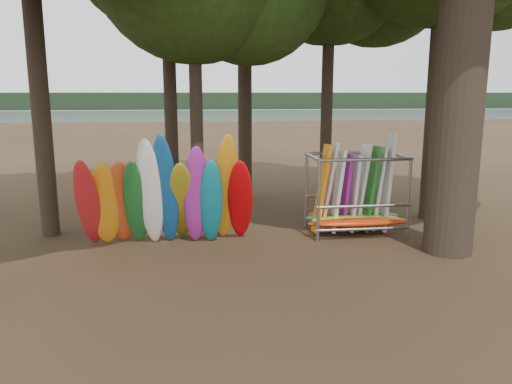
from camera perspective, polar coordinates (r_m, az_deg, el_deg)
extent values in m
plane|color=#47331E|center=(12.26, 2.19, -7.77)|extent=(120.00, 120.00, 0.00)
plane|color=gray|center=(71.57, -5.67, 8.04)|extent=(160.00, 160.00, 0.00)
cube|color=black|center=(121.46, -6.35, 10.29)|extent=(160.00, 4.00, 4.00)
cylinder|color=black|center=(15.22, -24.27, 19.40)|extent=(0.50, 0.50, 12.79)
cylinder|color=black|center=(17.05, -9.99, 17.12)|extent=(0.43, 0.43, 11.56)
cylinder|color=black|center=(19.29, -1.31, 17.22)|extent=(0.53, 0.53, 11.99)
cylinder|color=black|center=(18.63, 8.24, 15.20)|extent=(0.42, 0.42, 10.61)
cylinder|color=black|center=(14.87, -6.94, 13.15)|extent=(0.38, 0.38, 9.01)
cylinder|color=black|center=(16.81, 20.13, 16.01)|extent=(0.50, 0.50, 11.15)
ellipsoid|color=red|center=(13.30, -18.64, -1.32)|extent=(0.66, 1.80, 2.62)
ellipsoid|color=orange|center=(13.43, -16.84, -1.42)|extent=(0.94, 1.34, 2.42)
ellipsoid|color=#D14A1F|center=(13.47, -15.14, -1.25)|extent=(0.91, 1.44, 2.46)
ellipsoid|color=#1C6228|center=(13.25, -13.58, -1.31)|extent=(0.60, 1.43, 2.48)
ellipsoid|color=white|center=(13.03, -12.00, -0.15)|extent=(0.70, 1.51, 3.05)
ellipsoid|color=#144C8D|center=(13.03, -10.30, 0.11)|extent=(0.74, 1.56, 3.13)
ellipsoid|color=#A7931E|center=(13.31, -8.52, -1.15)|extent=(0.71, 1.84, 2.47)
ellipsoid|color=#A0269A|center=(13.07, -6.86, -0.44)|extent=(0.72, 1.31, 2.83)
ellipsoid|color=#0E7789|center=(13.09, -5.14, -1.17)|extent=(0.61, 1.24, 2.48)
ellipsoid|color=orange|center=(13.21, -3.51, 0.38)|extent=(0.75, 1.63, 3.12)
ellipsoid|color=red|center=(13.28, -1.82, -0.99)|extent=(0.81, 1.68, 2.48)
ellipsoid|color=red|center=(14.35, 11.76, -3.40)|extent=(2.99, 0.55, 0.24)
ellipsoid|color=#9BB918|center=(14.66, 11.34, -3.08)|extent=(2.63, 0.55, 0.24)
ellipsoid|color=#17691F|center=(14.94, 10.98, -2.79)|extent=(2.86, 0.55, 0.24)
ellipsoid|color=red|center=(15.25, 10.58, -2.48)|extent=(2.56, 0.55, 0.24)
cube|color=orange|center=(14.43, 7.49, 0.34)|extent=(0.47, 0.78, 2.59)
cube|color=silver|center=(14.66, 8.24, 0.60)|extent=(0.58, 0.75, 2.64)
cube|color=white|center=(14.59, 9.31, 0.05)|extent=(0.45, 0.75, 2.42)
cube|color=#9D1A91|center=(14.78, 10.09, -0.10)|extent=(0.33, 0.76, 2.29)
cube|color=silver|center=(14.78, 11.09, -0.20)|extent=(0.33, 0.75, 2.26)
cube|color=silver|center=(14.95, 11.84, 0.54)|extent=(0.52, 0.80, 2.57)
cube|color=#1A791E|center=(14.86, 12.95, 0.32)|extent=(0.47, 0.76, 2.52)
cube|color=white|center=(15.06, 13.66, 0.33)|extent=(0.48, 0.75, 2.47)
cube|color=silver|center=(14.99, 14.76, 1.01)|extent=(0.39, 0.78, 2.88)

